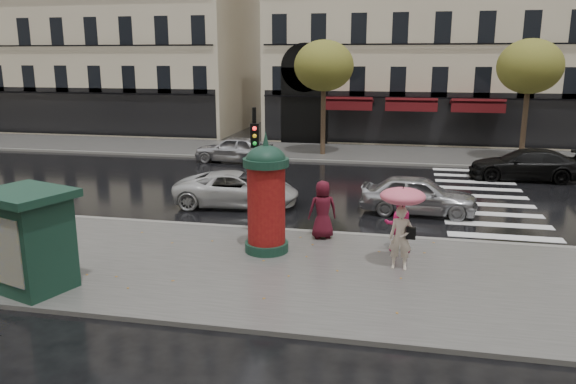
% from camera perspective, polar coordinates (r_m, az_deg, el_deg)
% --- Properties ---
extents(ground, '(160.00, 160.00, 0.00)m').
position_cam_1_polar(ground, '(15.67, 1.26, -7.69)').
color(ground, black).
rests_on(ground, ground).
extents(near_sidewalk, '(90.00, 7.00, 0.12)m').
position_cam_1_polar(near_sidewalk, '(15.19, 0.91, -8.15)').
color(near_sidewalk, '#474744').
rests_on(near_sidewalk, ground).
extents(far_sidewalk, '(90.00, 6.00, 0.12)m').
position_cam_1_polar(far_sidewalk, '(33.94, 7.13, 3.92)').
color(far_sidewalk, '#474744').
rests_on(far_sidewalk, ground).
extents(near_kerb, '(90.00, 0.25, 0.14)m').
position_cam_1_polar(near_kerb, '(18.44, 2.96, -4.17)').
color(near_kerb, slate).
rests_on(near_kerb, ground).
extents(far_kerb, '(90.00, 0.25, 0.14)m').
position_cam_1_polar(far_kerb, '(30.99, 6.67, 3.04)').
color(far_kerb, slate).
rests_on(far_kerb, ground).
extents(zebra_crossing, '(3.60, 11.75, 0.01)m').
position_cam_1_polar(zebra_crossing, '(24.86, 19.18, -0.40)').
color(zebra_crossing, silver).
rests_on(zebra_crossing, ground).
extents(tree_far_left, '(3.40, 3.40, 6.64)m').
position_cam_1_polar(tree_far_left, '(32.70, 3.67, 12.64)').
color(tree_far_left, '#38281C').
rests_on(tree_far_left, ground).
extents(tree_far_right, '(3.40, 3.40, 6.64)m').
position_cam_1_polar(tree_far_right, '(32.99, 23.35, 11.59)').
color(tree_far_right, '#38281C').
rests_on(tree_far_right, ground).
extents(woman_umbrella, '(1.19, 1.19, 2.30)m').
position_cam_1_polar(woman_umbrella, '(15.11, 11.51, -2.25)').
color(woman_umbrella, beige).
rests_on(woman_umbrella, near_sidewalk).
extents(woman_red, '(0.90, 0.75, 1.66)m').
position_cam_1_polar(woman_red, '(16.65, 11.14, -3.21)').
color(woman_red, '#BD1750').
rests_on(woman_red, near_sidewalk).
extents(man_burgundy, '(1.05, 0.86, 1.84)m').
position_cam_1_polar(man_burgundy, '(17.56, 3.54, -1.79)').
color(man_burgundy, '#490E1A').
rests_on(man_burgundy, near_sidewalk).
extents(morris_column, '(1.31, 1.31, 3.54)m').
position_cam_1_polar(morris_column, '(16.14, -2.23, -0.30)').
color(morris_column, '#133326').
rests_on(morris_column, near_sidewalk).
extents(traffic_light, '(0.30, 0.40, 4.09)m').
position_cam_1_polar(traffic_light, '(17.12, -3.39, 3.18)').
color(traffic_light, black).
rests_on(traffic_light, near_sidewalk).
extents(newsstand, '(2.50, 2.30, 2.48)m').
position_cam_1_polar(newsstand, '(14.98, -24.82, -4.35)').
color(newsstand, '#133326').
rests_on(newsstand, near_sidewalk).
extents(car_silver, '(4.31, 1.91, 1.44)m').
position_cam_1_polar(car_silver, '(21.28, 13.10, -0.27)').
color(car_silver, '#A2A3A7').
rests_on(car_silver, ground).
extents(car_white, '(5.02, 2.71, 1.34)m').
position_cam_1_polar(car_white, '(21.94, -5.22, 0.30)').
color(car_white, '#B9B9B9').
rests_on(car_white, ground).
extents(car_black, '(5.04, 2.05, 1.46)m').
position_cam_1_polar(car_black, '(28.80, 22.92, 2.59)').
color(car_black, black).
rests_on(car_black, ground).
extents(car_far_silver, '(4.48, 2.15, 1.47)m').
position_cam_1_polar(car_far_silver, '(31.15, -5.51, 4.37)').
color(car_far_silver, '#A8A7AC').
rests_on(car_far_silver, ground).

